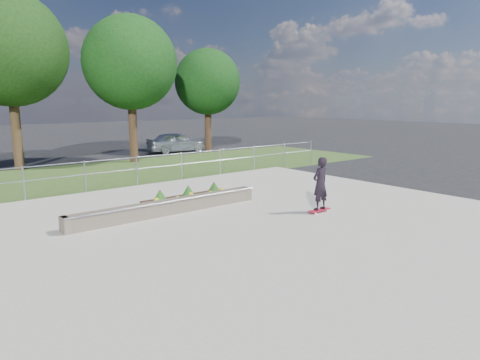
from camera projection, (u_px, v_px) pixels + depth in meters
name	position (u px, v px, depth m)	size (l,w,h in m)	color
ground	(271.00, 232.00, 10.83)	(120.00, 120.00, 0.00)	black
grass_verge	(103.00, 175.00, 19.19)	(30.00, 8.00, 0.02)	#334E1F
concrete_slab	(271.00, 231.00, 10.82)	(15.00, 15.00, 0.06)	#A49D91
fence	(137.00, 167.00, 16.39)	(20.06, 0.06, 1.20)	gray
tree_mid_left	(9.00, 49.00, 19.65)	(5.25, 5.25, 8.25)	#362415
tree_mid_right	(130.00, 63.00, 22.39)	(4.90, 4.90, 7.70)	#301E13
tree_far_right	(208.00, 82.00, 27.42)	(4.20, 4.20, 6.60)	black
grind_ledge	(169.00, 207.00, 12.31)	(6.00, 0.44, 0.43)	brown
planter_bed	(192.00, 199.00, 13.33)	(3.00, 1.20, 0.61)	black
skateboarder	(320.00, 184.00, 12.34)	(0.80, 0.38, 1.63)	white
parked_car	(177.00, 142.00, 27.69)	(1.54, 3.83, 1.31)	silver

